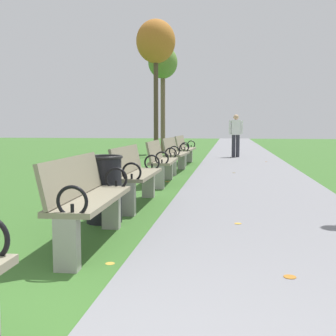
% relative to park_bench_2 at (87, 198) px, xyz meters
% --- Properties ---
extents(paved_walkway, '(2.75, 44.00, 0.02)m').
position_rel_park_bench_2_xyz_m(paved_walkway, '(1.88, 15.44, -0.48)').
color(paved_walkway, slate).
rests_on(paved_walkway, ground).
extents(park_bench_2, '(0.51, 1.61, 0.90)m').
position_rel_park_bench_2_xyz_m(park_bench_2, '(0.00, 0.00, 0.00)').
color(park_bench_2, gray).
rests_on(park_bench_2, ground).
extents(park_bench_3, '(0.47, 1.60, 0.90)m').
position_rel_park_bench_2_xyz_m(park_bench_3, '(-0.00, 2.22, 0.00)').
color(park_bench_3, gray).
rests_on(park_bench_3, ground).
extents(park_bench_4, '(0.51, 1.61, 0.90)m').
position_rel_park_bench_2_xyz_m(park_bench_4, '(-0.00, 4.68, 0.00)').
color(park_bench_4, gray).
rests_on(park_bench_4, ground).
extents(park_bench_5, '(0.55, 1.62, 0.90)m').
position_rel_park_bench_2_xyz_m(park_bench_5, '(0.00, 6.97, 0.00)').
color(park_bench_5, gray).
rests_on(park_bench_5, ground).
extents(park_bench_6, '(0.53, 1.62, 0.90)m').
position_rel_park_bench_2_xyz_m(park_bench_6, '(0.00, 9.36, 0.00)').
color(park_bench_6, gray).
rests_on(park_bench_6, ground).
extents(tree_2, '(1.49, 1.49, 5.23)m').
position_rel_park_bench_2_xyz_m(tree_2, '(-1.42, 12.29, 3.85)').
color(tree_2, '#4C3D2D').
rests_on(tree_2, ground).
extents(tree_3, '(1.26, 1.26, 4.63)m').
position_rel_park_bench_2_xyz_m(tree_3, '(-1.49, 14.42, 3.33)').
color(tree_3, brown).
rests_on(tree_3, ground).
extents(pedestrian_walking, '(0.53, 0.26, 1.62)m').
position_rel_park_bench_2_xyz_m(pedestrian_walking, '(1.64, 12.42, 0.44)').
color(pedestrian_walking, '#2D2D38').
rests_on(pedestrian_walking, paved_walkway).
extents(trash_bin, '(0.48, 0.48, 0.84)m').
position_rel_park_bench_2_xyz_m(trash_bin, '(-0.15, 1.06, -0.06)').
color(trash_bin, black).
rests_on(trash_bin, ground).
extents(scattered_leaves, '(4.57, 12.33, 0.02)m').
position_rel_park_bench_2_xyz_m(scattered_leaves, '(-0.27, 3.65, -0.48)').
color(scattered_leaves, gold).
rests_on(scattered_leaves, ground).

